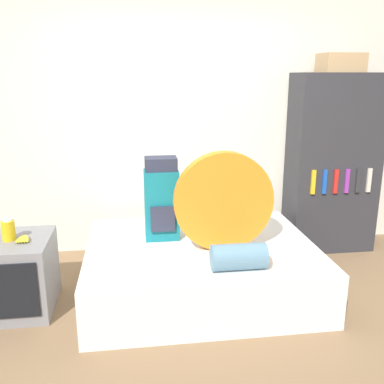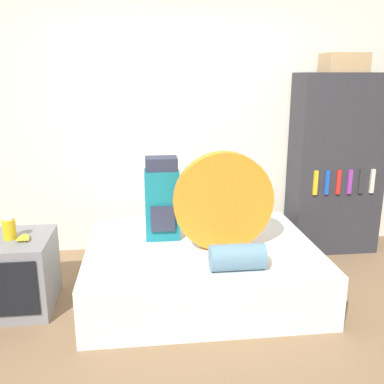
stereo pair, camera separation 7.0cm
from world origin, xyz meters
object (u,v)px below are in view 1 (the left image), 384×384
Objects in this scene: backpack at (162,200)px; tent_bag at (224,201)px; television at (21,274)px; canister at (8,230)px; cardboard_box at (341,63)px; bookshelf at (332,164)px; sleeping_roll at (239,257)px.

tent_bag reaches higher than backpack.
backpack reaches higher than television.
canister is 3.36m from cardboard_box.
cardboard_box is (1.81, 0.62, 1.14)m from backpack.
canister is at bearing 179.26° from tent_bag.
bookshelf reaches higher than canister.
cardboard_box is at bearing 45.33° from sleeping_roll.
cardboard_box is (2.94, 0.90, 1.62)m from television.
cardboard_box reaches higher than canister.
canister is at bearing -177.13° from television.
tent_bag is 0.44× the size of bookshelf.
bookshelf is at bearing 16.55° from canister.
cardboard_box is at bearing 16.77° from canister.
backpack is at bearing 13.62° from television.
bookshelf is at bearing 45.09° from sleeping_roll.
bookshelf reaches higher than backpack.
bookshelf reaches higher than sleeping_roll.
backpack is 0.89m from sleeping_roll.
television is 3.62× the size of canister.
canister is at bearing -166.82° from backpack.
tent_bag is 1.69m from television.
backpack is 2.23m from cardboard_box.
canister is (-0.05, -0.00, 0.37)m from television.
television is 0.37m from canister.
television is (-1.63, 0.42, -0.24)m from sleeping_roll.
tent_bag is at bearing -0.74° from canister.
bookshelf reaches higher than tent_bag.
television is 0.34× the size of bookshelf.
sleeping_roll is 0.65× the size of television.
bookshelf is (1.31, 1.31, 0.38)m from sleeping_roll.
canister is at bearing -163.23° from cardboard_box.
backpack is 0.39× the size of bookshelf.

